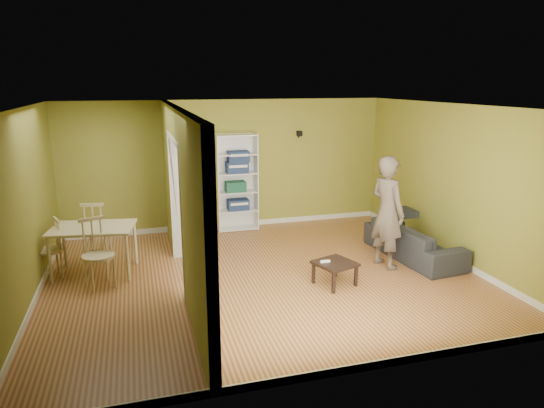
{
  "coord_description": "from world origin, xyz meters",
  "views": [
    {
      "loc": [
        -1.8,
        -6.79,
        2.95
      ],
      "look_at": [
        0.2,
        0.2,
        1.1
      ],
      "focal_mm": 32.0,
      "sensor_mm": 36.0,
      "label": 1
    }
  ],
  "objects_px": {
    "coffee_table": "(335,265)",
    "chair_far": "(97,230)",
    "bookshelf": "(236,182)",
    "sofa": "(414,236)",
    "person": "(388,203)",
    "dining_table": "(93,232)",
    "chair_left": "(48,249)",
    "chair_near": "(98,254)"
  },
  "relations": [
    {
      "from": "bookshelf",
      "to": "dining_table",
      "type": "xyz_separation_m",
      "value": [
        -2.64,
        -1.75,
        -0.28
      ]
    },
    {
      "from": "coffee_table",
      "to": "chair_far",
      "type": "xyz_separation_m",
      "value": [
        -3.43,
        2.07,
        0.22
      ]
    },
    {
      "from": "person",
      "to": "dining_table",
      "type": "relative_size",
      "value": 1.75
    },
    {
      "from": "sofa",
      "to": "bookshelf",
      "type": "bearing_deg",
      "value": 40.61
    },
    {
      "from": "dining_table",
      "to": "person",
      "type": "bearing_deg",
      "value": -12.02
    },
    {
      "from": "coffee_table",
      "to": "chair_left",
      "type": "relative_size",
      "value": 0.58
    },
    {
      "from": "chair_left",
      "to": "bookshelf",
      "type": "bearing_deg",
      "value": 97.28
    },
    {
      "from": "sofa",
      "to": "coffee_table",
      "type": "height_order",
      "value": "sofa"
    },
    {
      "from": "sofa",
      "to": "chair_near",
      "type": "xyz_separation_m",
      "value": [
        -5.1,
        0.16,
        0.14
      ]
    },
    {
      "from": "bookshelf",
      "to": "chair_far",
      "type": "distance_m",
      "value": 2.89
    },
    {
      "from": "sofa",
      "to": "dining_table",
      "type": "bearing_deg",
      "value": 76.73
    },
    {
      "from": "bookshelf",
      "to": "dining_table",
      "type": "height_order",
      "value": "bookshelf"
    },
    {
      "from": "coffee_table",
      "to": "chair_far",
      "type": "distance_m",
      "value": 4.01
    },
    {
      "from": "person",
      "to": "bookshelf",
      "type": "bearing_deg",
      "value": 20.13
    },
    {
      "from": "coffee_table",
      "to": "chair_near",
      "type": "distance_m",
      "value": 3.47
    },
    {
      "from": "person",
      "to": "sofa",
      "type": "bearing_deg",
      "value": -85.29
    },
    {
      "from": "chair_left",
      "to": "chair_near",
      "type": "height_order",
      "value": "chair_near"
    },
    {
      "from": "dining_table",
      "to": "chair_far",
      "type": "distance_m",
      "value": 0.66
    },
    {
      "from": "bookshelf",
      "to": "coffee_table",
      "type": "distance_m",
      "value": 3.36
    },
    {
      "from": "chair_far",
      "to": "sofa",
      "type": "bearing_deg",
      "value": 175.89
    },
    {
      "from": "sofa",
      "to": "bookshelf",
      "type": "relative_size",
      "value": 1.01
    },
    {
      "from": "bookshelf",
      "to": "coffee_table",
      "type": "height_order",
      "value": "bookshelf"
    },
    {
      "from": "sofa",
      "to": "person",
      "type": "bearing_deg",
      "value": 104.09
    },
    {
      "from": "dining_table",
      "to": "chair_left",
      "type": "bearing_deg",
      "value": 176.9
    },
    {
      "from": "sofa",
      "to": "chair_left",
      "type": "relative_size",
      "value": 2.13
    },
    {
      "from": "person",
      "to": "chair_far",
      "type": "height_order",
      "value": "person"
    },
    {
      "from": "sofa",
      "to": "person",
      "type": "height_order",
      "value": "person"
    },
    {
      "from": "person",
      "to": "chair_near",
      "type": "distance_m",
      "value": 4.49
    },
    {
      "from": "person",
      "to": "chair_left",
      "type": "relative_size",
      "value": 2.32
    },
    {
      "from": "person",
      "to": "coffee_table",
      "type": "distance_m",
      "value": 1.41
    },
    {
      "from": "person",
      "to": "dining_table",
      "type": "xyz_separation_m",
      "value": [
        -4.53,
        0.96,
        -0.38
      ]
    },
    {
      "from": "person",
      "to": "dining_table",
      "type": "bearing_deg",
      "value": 63.29
    },
    {
      "from": "bookshelf",
      "to": "chair_far",
      "type": "bearing_deg",
      "value": -156.89
    },
    {
      "from": "dining_table",
      "to": "sofa",
      "type": "bearing_deg",
      "value": -7.97
    },
    {
      "from": "chair_left",
      "to": "chair_far",
      "type": "distance_m",
      "value": 0.91
    },
    {
      "from": "sofa",
      "to": "chair_near",
      "type": "bearing_deg",
      "value": 82.89
    },
    {
      "from": "person",
      "to": "coffee_table",
      "type": "bearing_deg",
      "value": 99.0
    },
    {
      "from": "person",
      "to": "chair_left",
      "type": "distance_m",
      "value": 5.33
    },
    {
      "from": "dining_table",
      "to": "chair_far",
      "type": "xyz_separation_m",
      "value": [
        0.01,
        0.63,
        -0.17
      ]
    },
    {
      "from": "bookshelf",
      "to": "chair_near",
      "type": "height_order",
      "value": "bookshelf"
    },
    {
      "from": "sofa",
      "to": "coffee_table",
      "type": "xyz_separation_m",
      "value": [
        -1.76,
        -0.71,
        -0.07
      ]
    },
    {
      "from": "bookshelf",
      "to": "chair_near",
      "type": "distance_m",
      "value": 3.47
    }
  ]
}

